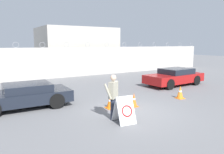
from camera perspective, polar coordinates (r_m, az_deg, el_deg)
ground_plane at (r=9.96m, az=4.86°, el=-8.88°), size 90.00×90.00×0.00m
perimeter_wall at (r=19.69m, az=-14.58°, el=3.61°), size 36.00×0.30×3.13m
building_block at (r=24.47m, az=-9.23°, el=7.04°), size 7.76×5.68×4.67m
barricade_sign at (r=8.42m, az=3.31°, el=-8.54°), size 0.76×0.86×1.03m
security_guard at (r=8.66m, az=0.32°, el=-4.60°), size 0.69×0.45×1.80m
traffic_cone_near at (r=12.63m, az=17.36°, el=-3.81°), size 0.41×0.41×0.71m
traffic_cone_mid at (r=10.58m, az=5.74°, el=-6.00°), size 0.35×0.35×0.65m
traffic_cone_far at (r=10.28m, az=-0.44°, el=-6.42°), size 0.43×0.43×0.65m
parked_car_front_coupe at (r=11.09m, az=-22.02°, el=-4.44°), size 4.34×2.08×1.15m
parked_car_far_side at (r=16.42m, az=15.99°, el=0.08°), size 4.62×2.12×1.23m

